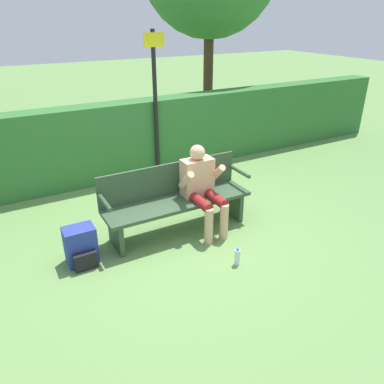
% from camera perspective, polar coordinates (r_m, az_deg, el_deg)
% --- Properties ---
extents(ground_plane, '(40.00, 40.00, 0.00)m').
position_cam_1_polar(ground_plane, '(5.09, -2.03, -5.86)').
color(ground_plane, '#668E4C').
extents(hedge_back, '(12.00, 0.43, 1.31)m').
position_cam_1_polar(hedge_back, '(6.66, -10.74, 7.68)').
color(hedge_back, '#337033').
rests_on(hedge_back, ground).
extents(park_bench, '(1.97, 0.51, 0.89)m').
position_cam_1_polar(park_bench, '(4.93, -2.49, -0.93)').
color(park_bench, '#334C33').
rests_on(park_bench, ground).
extents(person_seated, '(0.55, 0.66, 1.14)m').
position_cam_1_polar(person_seated, '(4.87, 1.51, 1.07)').
color(person_seated, '#DBA884').
rests_on(person_seated, ground).
extents(backpack, '(0.35, 0.34, 0.45)m').
position_cam_1_polar(backpack, '(4.56, -16.54, -7.97)').
color(backpack, '#283893').
rests_on(backpack, ground).
extents(water_bottle, '(0.06, 0.06, 0.22)m').
position_cam_1_polar(water_bottle, '(4.44, 6.90, -9.79)').
color(water_bottle, silver).
rests_on(water_bottle, ground).
extents(signpost, '(0.34, 0.09, 2.44)m').
position_cam_1_polar(signpost, '(6.42, -5.59, 13.81)').
color(signpost, black).
rests_on(signpost, ground).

